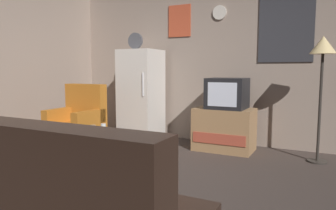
% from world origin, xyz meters
% --- Properties ---
extents(ground_plane, '(12.00, 12.00, 0.00)m').
position_xyz_m(ground_plane, '(0.00, 0.00, 0.00)').
color(ground_plane, '#3D332D').
extents(wall_with_art, '(5.20, 0.12, 2.67)m').
position_xyz_m(wall_with_art, '(0.01, 2.45, 1.34)').
color(wall_with_art, gray).
rests_on(wall_with_art, ground_plane).
extents(fridge, '(0.60, 0.62, 1.77)m').
position_xyz_m(fridge, '(-1.10, 1.98, 0.75)').
color(fridge, silver).
rests_on(fridge, ground_plane).
extents(tv_stand, '(0.84, 0.53, 0.62)m').
position_xyz_m(tv_stand, '(0.35, 1.93, 0.31)').
color(tv_stand, '#9E754C').
rests_on(tv_stand, ground_plane).
extents(crt_tv, '(0.54, 0.51, 0.44)m').
position_xyz_m(crt_tv, '(0.38, 1.93, 0.84)').
color(crt_tv, black).
rests_on(crt_tv, tv_stand).
extents(standing_lamp, '(0.32, 0.32, 1.59)m').
position_xyz_m(standing_lamp, '(1.59, 1.88, 1.36)').
color(standing_lamp, '#332D28').
rests_on(standing_lamp, ground_plane).
extents(coffee_table, '(0.72, 0.72, 0.46)m').
position_xyz_m(coffee_table, '(-0.52, 0.18, 0.23)').
color(coffee_table, '#9E754C').
rests_on(coffee_table, ground_plane).
extents(wine_glass, '(0.05, 0.05, 0.15)m').
position_xyz_m(wine_glass, '(-0.41, 0.11, 0.54)').
color(wine_glass, silver).
rests_on(wine_glass, coffee_table).
extents(mug_ceramic_white, '(0.08, 0.08, 0.09)m').
position_xyz_m(mug_ceramic_white, '(-0.53, -0.00, 0.51)').
color(mug_ceramic_white, silver).
rests_on(mug_ceramic_white, coffee_table).
extents(mug_ceramic_tan, '(0.08, 0.08, 0.09)m').
position_xyz_m(mug_ceramic_tan, '(-0.68, 0.25, 0.51)').
color(mug_ceramic_tan, tan).
rests_on(mug_ceramic_tan, coffee_table).
extents(remote_control, '(0.16, 0.07, 0.02)m').
position_xyz_m(remote_control, '(-0.56, 0.24, 0.47)').
color(remote_control, black).
rests_on(remote_control, coffee_table).
extents(armchair, '(0.68, 0.68, 0.96)m').
position_xyz_m(armchair, '(-1.61, 1.01, 0.34)').
color(armchair, '#B2661E').
rests_on(armchair, ground_plane).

